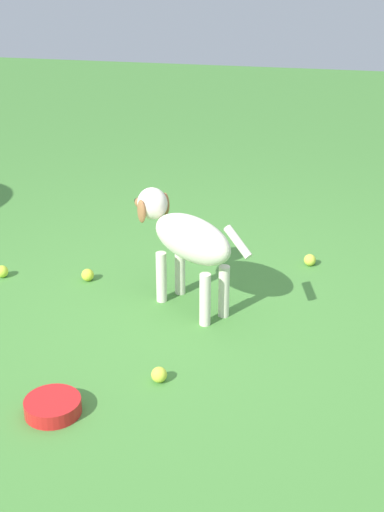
# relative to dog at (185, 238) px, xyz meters

# --- Properties ---
(ground) EXTENTS (14.00, 14.00, 0.00)m
(ground) POSITION_rel_dog_xyz_m (0.02, 0.26, -0.36)
(ground) COLOR #478438
(dog) EXTENTS (0.68, 0.52, 0.55)m
(dog) POSITION_rel_dog_xyz_m (0.00, 0.00, 0.00)
(dog) COLOR silver
(dog) RESTS_ON ground
(tennis_ball_0) EXTENTS (0.07, 0.07, 0.07)m
(tennis_ball_0) POSITION_rel_dog_xyz_m (-0.58, -0.58, -0.33)
(tennis_ball_0) COLOR #C9D540
(tennis_ball_0) RESTS_ON ground
(tennis_ball_1) EXTENTS (0.07, 0.07, 0.07)m
(tennis_ball_1) POSITION_rel_dog_xyz_m (-0.03, 0.67, -0.33)
(tennis_ball_1) COLOR #D3E03F
(tennis_ball_1) RESTS_ON ground
(tennis_ball_2) EXTENTS (0.07, 0.07, 0.07)m
(tennis_ball_2) POSITION_rel_dog_xyz_m (0.56, -0.15, -0.33)
(tennis_ball_2) COLOR #CFDA38
(tennis_ball_2) RESTS_ON ground
(tennis_ball_3) EXTENTS (0.07, 0.07, 0.07)m
(tennis_ball_3) POSITION_rel_dog_xyz_m (1.03, -0.10, -0.33)
(tennis_ball_3) COLOR #C6E43A
(tennis_ball_3) RESTS_ON ground
(water_bowl) EXTENTS (0.22, 0.22, 0.06)m
(water_bowl) POSITION_rel_dog_xyz_m (0.31, 0.96, -0.33)
(water_bowl) COLOR red
(water_bowl) RESTS_ON ground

